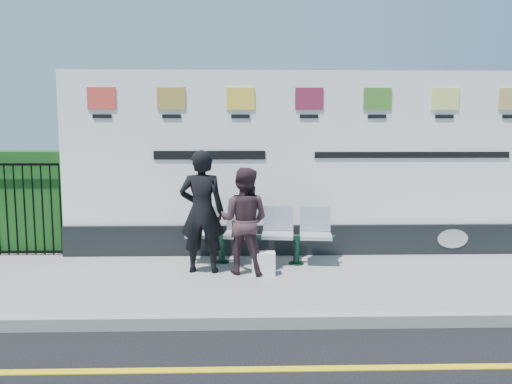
{
  "coord_description": "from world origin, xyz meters",
  "views": [
    {
      "loc": [
        -0.56,
        -4.3,
        2.15
      ],
      "look_at": [
        -0.37,
        3.1,
        1.25
      ],
      "focal_mm": 35.0,
      "sensor_mm": 36.0,
      "label": 1
    }
  ],
  "objects_px": {
    "woman_left": "(202,212)",
    "bench": "(259,248)",
    "billboard": "(308,176)",
    "woman_right": "(244,221)"
  },
  "relations": [
    {
      "from": "woman_left",
      "to": "bench",
      "type": "bearing_deg",
      "value": -147.52
    },
    {
      "from": "billboard",
      "to": "woman_left",
      "type": "distance_m",
      "value": 2.01
    },
    {
      "from": "billboard",
      "to": "woman_right",
      "type": "distance_m",
      "value": 1.63
    },
    {
      "from": "bench",
      "to": "woman_left",
      "type": "bearing_deg",
      "value": -146.01
    },
    {
      "from": "bench",
      "to": "woman_left",
      "type": "height_order",
      "value": "woman_left"
    },
    {
      "from": "bench",
      "to": "woman_left",
      "type": "relative_size",
      "value": 1.25
    },
    {
      "from": "woman_left",
      "to": "billboard",
      "type": "bearing_deg",
      "value": -142.99
    },
    {
      "from": "bench",
      "to": "woman_right",
      "type": "bearing_deg",
      "value": -108.37
    },
    {
      "from": "bench",
      "to": "woman_left",
      "type": "xyz_separation_m",
      "value": [
        -0.83,
        -0.44,
        0.65
      ]
    },
    {
      "from": "billboard",
      "to": "woman_left",
      "type": "height_order",
      "value": "billboard"
    }
  ]
}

